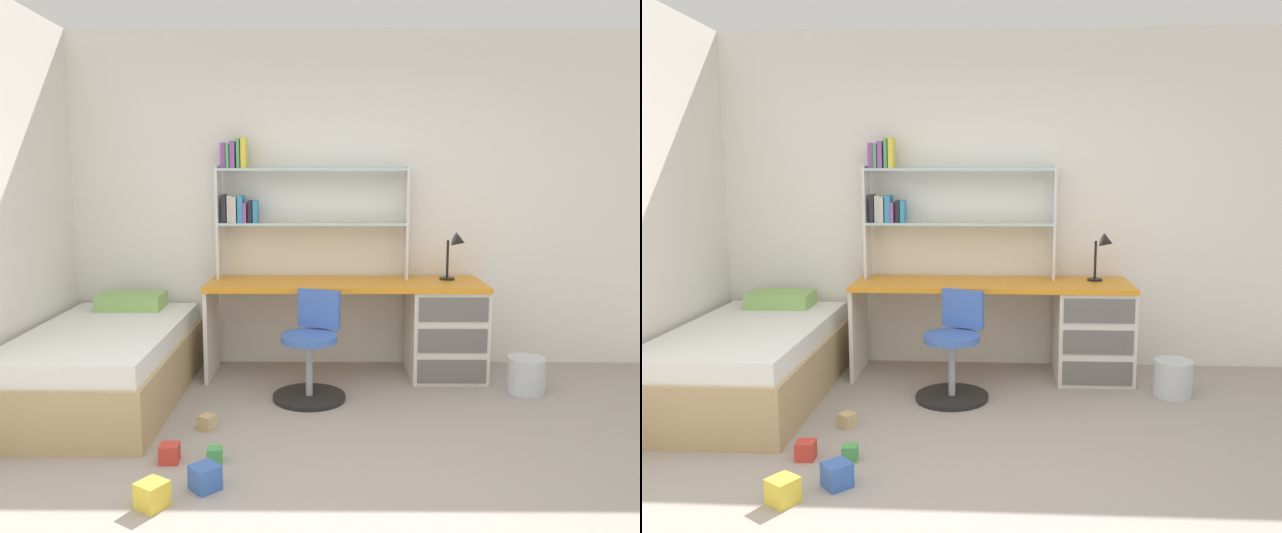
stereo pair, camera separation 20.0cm
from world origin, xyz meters
The scene contains 13 objects.
ground_plane centered at (0.00, 0.00, -0.01)m, with size 5.65×5.78×0.02m, color #9E938C.
room_shell centered at (-1.19, 1.20, 1.37)m, with size 5.65×5.78×2.73m.
desk centered at (0.50, 2.06, 0.42)m, with size 2.15×0.62×0.75m.
bookshelf_hutch centered at (-0.57, 2.25, 1.39)m, with size 1.53×0.22×1.12m.
desk_lamp centered at (0.79, 2.13, 1.01)m, with size 0.20×0.17×0.38m.
swivel_chair centered at (-0.35, 1.53, 0.30)m, with size 0.52×0.52×0.76m.
bed_platform centered at (-1.79, 1.48, 0.26)m, with size 1.03×1.82×0.64m.
waste_bin centered at (1.23, 1.65, 0.13)m, with size 0.27×0.27×0.26m, color silver.
toy_block_yellow_0 centered at (-1.08, 0.03, 0.06)m, with size 0.13×0.13×0.13m, color gold.
toy_block_natural_1 centered at (-0.98, 0.96, 0.05)m, with size 0.09×0.09×0.09m, color tan.
toy_block_blue_2 centered at (-0.85, 0.20, 0.06)m, with size 0.13×0.13×0.13m, color #3860B7.
toy_block_green_3 centered at (-0.86, 0.50, 0.04)m, with size 0.08×0.08×0.08m, color #479E51.
toy_block_red_4 centered at (-1.11, 0.50, 0.05)m, with size 0.10×0.10×0.10m, color red.
Camera 2 is at (-0.05, -2.76, 1.58)m, focal length 35.10 mm.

